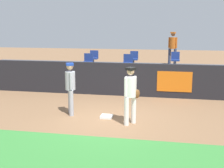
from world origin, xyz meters
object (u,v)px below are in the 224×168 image
player_runner_visitor (70,85)px  spectator_hooded (173,46)px  seat_back_center (134,58)px  player_fielder_home (131,92)px  seat_back_left (94,57)px  seat_front_left (88,61)px  seat_front_center (128,62)px  first_base (107,117)px  seat_back_right (175,59)px

player_runner_visitor → spectator_hooded: size_ratio=1.00×
spectator_hooded → seat_back_center: bearing=48.8°
player_fielder_home → seat_back_left: bearing=-120.2°
seat_front_left → seat_front_center: 2.05m
first_base → player_runner_visitor: player_runner_visitor is taller
seat_back_right → spectator_hooded: (-0.15, 1.18, 0.61)m
seat_back_right → seat_front_left: same height
seat_back_left → spectator_hooded: size_ratio=0.45×
first_base → seat_front_left: (-1.99, 4.84, 1.35)m
player_fielder_home → seat_back_right: player_fielder_home is taller
seat_back_center → first_base: bearing=-91.3°
player_runner_visitor → seat_back_right: player_runner_visitor is taller
first_base → seat_back_right: size_ratio=0.48×
seat_back_left → player_runner_visitor: bearing=-82.8°
first_base → player_fielder_home: size_ratio=0.21×
seat_back_right → seat_front_center: 2.95m
first_base → player_runner_visitor: 1.70m
first_base → seat_back_left: (-2.16, 6.64, 1.35)m
player_fielder_home → seat_back_right: 7.32m
player_fielder_home → seat_back_left: 7.79m
first_base → seat_front_left: seat_front_left is taller
player_fielder_home → seat_back_left: (-3.06, 7.16, 0.31)m
seat_back_right → seat_front_center: same height
player_fielder_home → spectator_hooded: bearing=-152.5°
seat_front_left → seat_back_right: bearing=22.3°
spectator_hooded → player_runner_visitor: bearing=84.3°
seat_back_center → seat_back_left: bearing=180.0°
seat_front_center → player_runner_visitor: bearing=-106.5°
player_runner_visitor → seat_back_left: bearing=162.6°
first_base → seat_front_center: (0.06, 4.84, 1.35)m
seat_back_right → seat_back_center: bearing=-180.0°
seat_back_center → seat_front_center: 1.80m
player_fielder_home → seat_back_right: size_ratio=2.22×
seat_back_left → seat_front_center: size_ratio=1.00×
player_fielder_home → player_runner_visitor: bearing=-69.5°
seat_back_center → seat_back_right: same height
seat_back_center → seat_front_center: bearing=-92.7°
seat_front_left → seat_front_center: bearing=0.0°
seat_front_center → spectator_hooded: spectator_hooded is taller
player_runner_visitor → seat_front_center: (1.40, 4.71, 0.30)m
seat_back_right → spectator_hooded: spectator_hooded is taller
first_base → seat_front_center: seat_front_center is taller
player_runner_visitor → seat_back_center: 6.68m
player_fielder_home → seat_front_center: player_fielder_home is taller
player_fielder_home → spectator_hooded: spectator_hooded is taller
player_runner_visitor → seat_front_left: player_runner_visitor is taller
first_base → spectator_hooded: size_ratio=0.21×
first_base → seat_back_center: size_ratio=0.48×
seat_front_center → seat_back_left: bearing=140.9°
first_base → seat_back_right: (2.40, 6.64, 1.34)m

